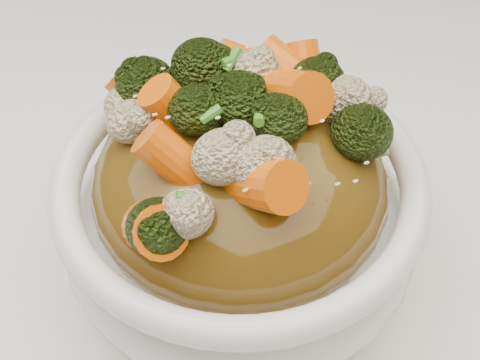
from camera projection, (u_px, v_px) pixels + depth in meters
tablecloth at (170, 292)px, 0.41m from camera, size 1.20×0.80×0.04m
bowl at (240, 216)px, 0.38m from camera, size 0.23×0.23×0.08m
sauce_base at (240, 183)px, 0.36m from camera, size 0.19×0.19×0.09m
carrots at (240, 102)px, 0.31m from camera, size 0.19×0.19×0.05m
broccoli at (240, 103)px, 0.32m from camera, size 0.19×0.19×0.04m
cauliflower at (240, 106)px, 0.32m from camera, size 0.19×0.19×0.03m
scallions at (240, 100)px, 0.31m from camera, size 0.14×0.14×0.02m
sesame_seeds at (240, 100)px, 0.31m from camera, size 0.17×0.17×0.01m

